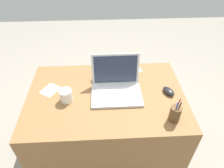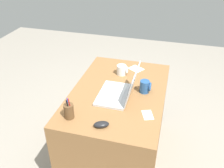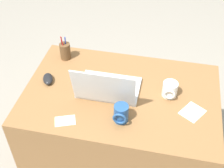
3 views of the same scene
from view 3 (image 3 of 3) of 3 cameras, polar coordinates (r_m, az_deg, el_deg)
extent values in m
plane|color=gray|center=(2.32, 1.33, -14.88)|extent=(6.00, 6.00, 0.00)
cube|color=olive|center=(2.02, 1.50, -9.18)|extent=(1.10, 0.73, 0.74)
cube|color=silver|center=(1.77, -0.51, -0.63)|extent=(0.35, 0.23, 0.02)
cube|color=silver|center=(1.74, -0.66, -0.83)|extent=(0.28, 0.11, 0.00)
cube|color=silver|center=(1.81, -0.03, 1.10)|extent=(0.10, 0.05, 0.00)
cube|color=silver|center=(1.58, -1.65, -0.87)|extent=(0.34, 0.06, 0.23)
cube|color=#283347|center=(1.59, -1.61, -0.72)|extent=(0.30, 0.04, 0.20)
ellipsoid|color=black|center=(1.85, -11.79, 0.94)|extent=(0.09, 0.12, 0.04)
cylinder|color=#26518C|center=(1.57, 1.71, -5.42)|extent=(0.08, 0.08, 0.10)
torus|color=#26518C|center=(1.54, 1.40, -6.47)|extent=(0.07, 0.01, 0.07)
cylinder|color=white|center=(1.73, 10.67, -0.95)|extent=(0.08, 0.08, 0.09)
torus|color=white|center=(1.70, 10.58, -1.92)|extent=(0.06, 0.01, 0.06)
cylinder|color=brown|center=(1.98, -8.66, 6.04)|extent=(0.07, 0.07, 0.11)
cylinder|color=#1933B2|center=(1.97, -8.61, 6.96)|extent=(0.01, 0.01, 0.13)
cylinder|color=black|center=(1.96, -9.20, 6.81)|extent=(0.01, 0.02, 0.14)
cylinder|color=red|center=(1.95, -8.99, 6.79)|extent=(0.03, 0.01, 0.15)
cube|color=white|center=(1.70, 14.67, -5.05)|extent=(0.15, 0.16, 0.00)
cube|color=white|center=(1.62, -8.68, -6.75)|extent=(0.12, 0.10, 0.00)
camera|label=1|loc=(2.31, 8.78, 36.40)|focal=32.92mm
camera|label=2|loc=(2.00, -57.74, 21.36)|focal=39.08mm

